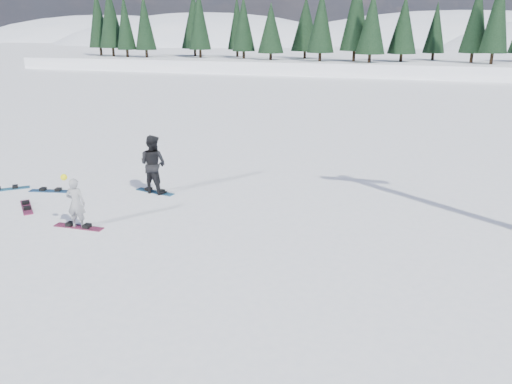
% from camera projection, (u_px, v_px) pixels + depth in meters
% --- Properties ---
extents(ground, '(420.00, 420.00, 0.00)m').
position_uv_depth(ground, '(85.00, 221.00, 14.74)').
color(ground, white).
rests_on(ground, ground).
extents(alpine_backdrop, '(412.50, 227.00, 53.20)m').
position_uv_depth(alpine_backdrop, '(364.00, 81.00, 193.49)').
color(alpine_backdrop, white).
rests_on(alpine_backdrop, ground).
extents(snowboarder_woman, '(0.59, 0.45, 1.61)m').
position_uv_depth(snowboarder_woman, '(76.00, 203.00, 14.06)').
color(snowboarder_woman, '#97989C').
rests_on(snowboarder_woman, ground).
extents(snowboarder_man, '(1.09, 0.91, 2.03)m').
position_uv_depth(snowboarder_man, '(153.00, 164.00, 17.06)').
color(snowboarder_man, black).
rests_on(snowboarder_man, ground).
extents(snowboard_woman, '(1.51, 0.33, 0.03)m').
position_uv_depth(snowboard_woman, '(79.00, 227.00, 14.29)').
color(snowboard_woman, maroon).
rests_on(snowboard_woman, ground).
extents(snowboard_man, '(1.53, 0.55, 0.03)m').
position_uv_depth(snowboard_man, '(155.00, 192.00, 17.37)').
color(snowboard_man, '#16527D').
rests_on(snowboard_man, ground).
extents(snowboard_loose_a, '(1.32, 1.19, 0.03)m').
position_uv_depth(snowboard_loose_a, '(7.00, 189.00, 17.64)').
color(snowboard_loose_a, teal).
rests_on(snowboard_loose_a, ground).
extents(snowboard_loose_c, '(1.53, 0.59, 0.03)m').
position_uv_depth(snowboard_loose_c, '(51.00, 191.00, 17.45)').
color(snowboard_loose_c, navy).
rests_on(snowboard_loose_c, ground).
extents(snowboard_loose_b, '(1.28, 1.24, 0.03)m').
position_uv_depth(snowboard_loose_b, '(27.00, 207.00, 15.87)').
color(snowboard_loose_b, '#942050').
rests_on(snowboard_loose_b, ground).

